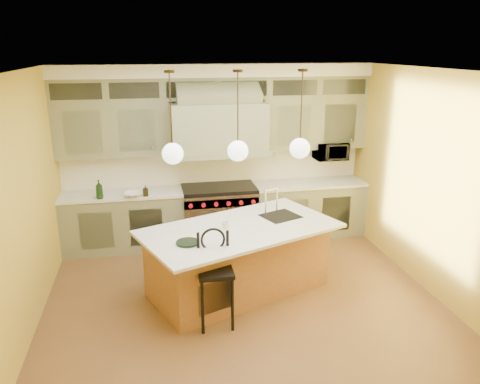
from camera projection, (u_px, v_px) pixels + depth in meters
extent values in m
plane|color=brown|center=(245.00, 307.00, 5.93)|extent=(5.00, 5.00, 0.00)
plane|color=white|center=(246.00, 71.00, 5.06)|extent=(5.00, 5.00, 0.00)
plane|color=gold|center=(215.00, 153.00, 7.84)|extent=(5.00, 0.00, 5.00)
plane|color=gold|center=(322.00, 311.00, 3.15)|extent=(5.00, 0.00, 5.00)
plane|color=gold|center=(19.00, 212.00, 5.03)|extent=(0.00, 5.00, 5.00)
plane|color=gold|center=(437.00, 186.00, 5.96)|extent=(0.00, 5.00, 5.00)
cube|color=gray|center=(124.00, 222.00, 7.54)|extent=(1.90, 0.65, 0.90)
cube|color=gray|center=(307.00, 209.00, 8.12)|extent=(1.90, 0.65, 0.90)
cube|color=white|center=(122.00, 194.00, 7.40)|extent=(1.90, 0.68, 0.04)
cube|color=white|center=(308.00, 183.00, 7.98)|extent=(1.90, 0.68, 0.04)
cube|color=white|center=(216.00, 166.00, 7.89)|extent=(5.00, 0.04, 0.56)
cube|color=gray|center=(112.00, 129.00, 7.23)|extent=(1.75, 0.35, 0.85)
cube|color=gray|center=(312.00, 123.00, 7.83)|extent=(1.75, 0.35, 0.85)
cube|color=gray|center=(218.00, 126.00, 7.36)|extent=(1.50, 0.70, 0.75)
cube|color=gray|center=(218.00, 151.00, 7.48)|extent=(1.60, 0.76, 0.10)
cube|color=#333833|center=(216.00, 88.00, 7.35)|extent=(5.00, 0.35, 0.35)
cube|color=white|center=(216.00, 70.00, 7.25)|extent=(5.00, 0.47, 0.20)
cube|color=silver|center=(219.00, 216.00, 7.81)|extent=(1.20, 0.70, 0.90)
cube|color=black|center=(219.00, 188.00, 7.66)|extent=(1.20, 0.70, 0.06)
cube|color=silver|center=(222.00, 203.00, 7.41)|extent=(1.20, 0.06, 0.14)
cube|color=brown|center=(238.00, 260.00, 6.22)|extent=(2.48, 1.82, 0.88)
cube|color=white|center=(240.00, 229.00, 6.04)|extent=(2.80, 2.14, 0.04)
cube|color=black|center=(280.00, 218.00, 6.44)|extent=(0.60, 0.57, 0.05)
cylinder|color=black|center=(203.00, 308.00, 5.28)|extent=(0.04, 0.04, 0.67)
cylinder|color=black|center=(232.00, 305.00, 5.34)|extent=(0.04, 0.04, 0.67)
cylinder|color=black|center=(200.00, 293.00, 5.60)|extent=(0.04, 0.04, 0.67)
cylinder|color=black|center=(228.00, 290.00, 5.66)|extent=(0.04, 0.04, 0.67)
cube|color=black|center=(215.00, 271.00, 5.36)|extent=(0.41, 0.41, 0.05)
torus|color=black|center=(213.00, 240.00, 5.43)|extent=(0.29, 0.04, 0.29)
imported|color=black|center=(331.00, 151.00, 7.96)|extent=(0.54, 0.37, 0.30)
imported|color=black|center=(99.00, 189.00, 7.06)|extent=(0.12, 0.12, 0.29)
imported|color=black|center=(145.00, 191.00, 7.21)|extent=(0.08, 0.08, 0.17)
imported|color=white|center=(133.00, 195.00, 7.19)|extent=(0.31, 0.31, 0.07)
imported|color=silver|center=(225.00, 225.00, 5.98)|extent=(0.10, 0.10, 0.09)
cylinder|color=#2D2319|center=(169.00, 72.00, 5.34)|extent=(0.12, 0.12, 0.03)
cylinder|color=#2D2319|center=(171.00, 111.00, 5.47)|extent=(0.02, 0.02, 0.93)
sphere|color=white|center=(173.00, 154.00, 5.63)|extent=(0.26, 0.26, 0.26)
cylinder|color=#2D2319|center=(238.00, 71.00, 5.49)|extent=(0.12, 0.12, 0.03)
cylinder|color=#2D2319|center=(238.00, 109.00, 5.62)|extent=(0.02, 0.02, 0.93)
sphere|color=white|center=(238.00, 151.00, 5.77)|extent=(0.26, 0.26, 0.26)
cylinder|color=#2D2319|center=(303.00, 70.00, 5.63)|extent=(0.12, 0.12, 0.03)
cylinder|color=#2D2319|center=(301.00, 107.00, 5.77)|extent=(0.02, 0.02, 0.93)
sphere|color=white|center=(300.00, 148.00, 5.92)|extent=(0.26, 0.26, 0.26)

